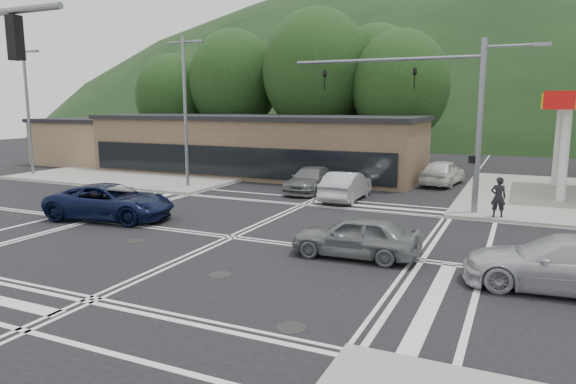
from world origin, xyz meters
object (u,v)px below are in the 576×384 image
at_px(car_queue_a, 346,186).
at_px(car_queue_b, 443,172).
at_px(car_blue_west, 111,202).
at_px(car_grey_center, 356,236).
at_px(pedestrian, 498,197).
at_px(car_northbound, 311,180).
at_px(car_silver_east, 564,264).

relative_size(car_queue_a, car_queue_b, 0.98).
relative_size(car_blue_west, car_queue_b, 1.18).
distance_m(car_grey_center, pedestrian, 8.97).
distance_m(car_northbound, pedestrian, 10.99).
bearing_deg(car_blue_west, car_queue_a, -51.93).
xyz_separation_m(car_grey_center, car_queue_a, (-3.61, 9.86, 0.04)).
bearing_deg(car_northbound, car_queue_b, 39.69).
distance_m(car_blue_west, car_grey_center, 11.76).
xyz_separation_m(car_silver_east, car_northbound, (-12.51, 12.15, -0.05)).
height_order(car_silver_east, pedestrian, pedestrian).
relative_size(car_queue_a, car_northbound, 0.95).
bearing_deg(car_queue_a, car_grey_center, 108.95).
bearing_deg(car_queue_a, car_blue_west, 46.43).
xyz_separation_m(car_grey_center, pedestrian, (4.06, 7.99, 0.32)).
xyz_separation_m(car_queue_a, pedestrian, (7.67, -1.87, 0.28)).
bearing_deg(pedestrian, car_blue_west, 12.00).
distance_m(car_blue_west, car_queue_b, 20.42).
bearing_deg(car_silver_east, car_blue_west, -98.83).
bearing_deg(car_queue_b, pedestrian, 119.22).
height_order(car_queue_b, car_northbound, car_queue_b).
relative_size(car_queue_a, pedestrian, 2.60).
bearing_deg(pedestrian, car_queue_b, -80.47).
distance_m(car_silver_east, pedestrian, 8.90).
bearing_deg(car_grey_center, car_queue_b, 176.19).
relative_size(car_silver_east, car_queue_b, 1.10).
height_order(car_queue_a, car_queue_b, car_queue_b).
bearing_deg(car_northbound, car_queue_a, -33.12).
bearing_deg(car_queue_a, car_queue_b, -118.53).
xyz_separation_m(car_northbound, pedestrian, (10.40, -3.51, 0.34)).
bearing_deg(car_blue_west, car_silver_east, -104.74).
distance_m(car_queue_b, car_northbound, 8.96).
xyz_separation_m(car_blue_west, pedestrian, (15.78, 7.00, 0.26)).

